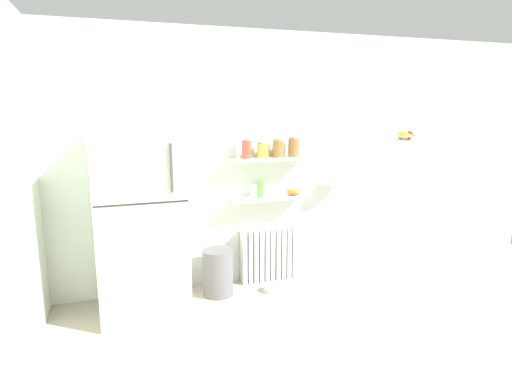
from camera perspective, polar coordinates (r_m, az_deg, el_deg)
The scene contains 15 objects.
ground_plane at distance 3.62m, azimuth 10.48°, elevation -19.67°, with size 7.04×7.04×0.00m, color #B2A893.
back_wall at distance 4.55m, azimuth 1.58°, elevation 4.38°, with size 7.04×0.10×2.60m, color silver.
refrigerator at distance 3.97m, azimuth -15.10°, elevation -3.99°, with size 0.76×0.75×1.66m.
radiator at distance 4.65m, azimuth 1.72°, elevation -8.28°, with size 0.61×0.12×0.58m.
wall_shelf_lower at distance 4.45m, azimuth 1.91°, elevation -0.77°, with size 0.83×0.22×0.03m, color white.
wall_shelf_upper at distance 4.39m, azimuth 1.94°, elevation 4.44°, with size 0.83×0.22×0.03m, color white.
storage_jar_0 at distance 4.29m, azimuth -1.28°, elevation 5.79°, with size 0.09×0.09×0.20m.
storage_jar_1 at distance 4.35m, azimuth 0.89°, elevation 5.61°, with size 0.12×0.12×0.16m.
storage_jar_2 at distance 4.41m, azimuth 3.00°, elevation 5.84°, with size 0.12×0.12×0.19m.
storage_jar_3 at distance 4.47m, azimuth 5.05°, elevation 6.01°, with size 0.11×0.11×0.21m.
vase at distance 4.40m, azimuth 0.66°, elevation 0.57°, with size 0.08×0.08×0.20m, color #66A84C.
shelf_bowl at distance 4.54m, azimuth 5.07°, elevation 0.04°, with size 0.15×0.15×0.07m, color orange.
trash_bin at distance 4.34m, azimuth -5.11°, elevation -10.59°, with size 0.30×0.30×0.47m, color slate.
pet_food_bowl at distance 4.47m, azimuth 2.03°, elevation -12.78°, with size 0.17×0.17×0.05m, color #B7B7BC.
hanging_fruit_basket at distance 4.62m, azimuth 19.32°, elevation 7.05°, with size 0.28×0.28×0.09m.
Camera 1 is at (-1.56, -2.19, 1.86)m, focal length 30.05 mm.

